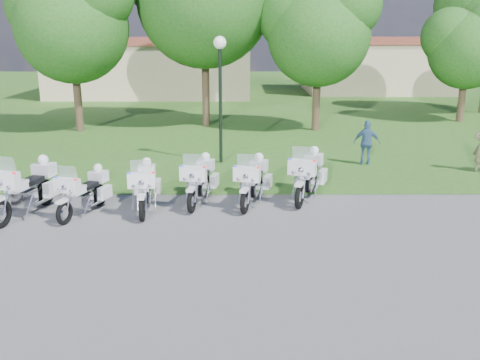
{
  "coord_description": "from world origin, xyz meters",
  "views": [
    {
      "loc": [
        0.26,
        -11.79,
        4.59
      ],
      "look_at": [
        0.29,
        1.2,
        0.95
      ],
      "focal_mm": 40.0,
      "sensor_mm": 36.0,
      "label": 1
    }
  ],
  "objects_px": {
    "motorcycle_2": "(85,191)",
    "bystander_c": "(367,143)",
    "motorcycle_6": "(308,175)",
    "motorcycle_4": "(200,180)",
    "lamp_post": "(220,69)",
    "motorcycle_1": "(27,187)",
    "motorcycle_3": "(145,186)",
    "motorcycle_5": "(253,180)"
  },
  "relations": [
    {
      "from": "motorcycle_5",
      "to": "lamp_post",
      "type": "xyz_separation_m",
      "value": [
        -1.04,
        4.68,
        2.67
      ]
    },
    {
      "from": "motorcycle_1",
      "to": "motorcycle_6",
      "type": "height_order",
      "value": "motorcycle_1"
    },
    {
      "from": "motorcycle_1",
      "to": "motorcycle_6",
      "type": "relative_size",
      "value": 1.06
    },
    {
      "from": "motorcycle_1",
      "to": "motorcycle_6",
      "type": "bearing_deg",
      "value": -155.11
    },
    {
      "from": "motorcycle_1",
      "to": "motorcycle_2",
      "type": "relative_size",
      "value": 1.21
    },
    {
      "from": "motorcycle_6",
      "to": "motorcycle_4",
      "type": "bearing_deg",
      "value": 26.04
    },
    {
      "from": "motorcycle_4",
      "to": "bystander_c",
      "type": "relative_size",
      "value": 1.44
    },
    {
      "from": "motorcycle_1",
      "to": "motorcycle_6",
      "type": "xyz_separation_m",
      "value": [
        7.39,
        1.35,
        -0.03
      ]
    },
    {
      "from": "motorcycle_1",
      "to": "motorcycle_5",
      "type": "bearing_deg",
      "value": -156.63
    },
    {
      "from": "lamp_post",
      "to": "motorcycle_1",
      "type": "bearing_deg",
      "value": -130.68
    },
    {
      "from": "motorcycle_2",
      "to": "bystander_c",
      "type": "bearing_deg",
      "value": -129.72
    },
    {
      "from": "motorcycle_2",
      "to": "motorcycle_3",
      "type": "relative_size",
      "value": 0.91
    },
    {
      "from": "motorcycle_4",
      "to": "lamp_post",
      "type": "xyz_separation_m",
      "value": [
        0.42,
        4.59,
        2.67
      ]
    },
    {
      "from": "motorcycle_3",
      "to": "bystander_c",
      "type": "xyz_separation_m",
      "value": [
        6.97,
        4.89,
        0.15
      ]
    },
    {
      "from": "motorcycle_1",
      "to": "motorcycle_4",
      "type": "bearing_deg",
      "value": -152.64
    },
    {
      "from": "motorcycle_2",
      "to": "motorcycle_6",
      "type": "height_order",
      "value": "motorcycle_6"
    },
    {
      "from": "motorcycle_5",
      "to": "motorcycle_1",
      "type": "bearing_deg",
      "value": 23.54
    },
    {
      "from": "motorcycle_3",
      "to": "motorcycle_1",
      "type": "bearing_deg",
      "value": 2.84
    },
    {
      "from": "motorcycle_4",
      "to": "lamp_post",
      "type": "relative_size",
      "value": 0.51
    },
    {
      "from": "motorcycle_5",
      "to": "motorcycle_6",
      "type": "height_order",
      "value": "motorcycle_6"
    },
    {
      "from": "motorcycle_4",
      "to": "motorcycle_6",
      "type": "relative_size",
      "value": 0.96
    },
    {
      "from": "motorcycle_2",
      "to": "motorcycle_5",
      "type": "distance_m",
      "value": 4.46
    },
    {
      "from": "motorcycle_1",
      "to": "bystander_c",
      "type": "relative_size",
      "value": 1.59
    },
    {
      "from": "motorcycle_3",
      "to": "bystander_c",
      "type": "height_order",
      "value": "bystander_c"
    },
    {
      "from": "motorcycle_1",
      "to": "motorcycle_3",
      "type": "relative_size",
      "value": 1.1
    },
    {
      "from": "motorcycle_5",
      "to": "motorcycle_2",
      "type": "bearing_deg",
      "value": 25.92
    },
    {
      "from": "motorcycle_2",
      "to": "motorcycle_3",
      "type": "bearing_deg",
      "value": -148.91
    },
    {
      "from": "lamp_post",
      "to": "bystander_c",
      "type": "xyz_separation_m",
      "value": [
        5.14,
        -0.32,
        -2.53
      ]
    },
    {
      "from": "motorcycle_3",
      "to": "motorcycle_5",
      "type": "bearing_deg",
      "value": -173.79
    },
    {
      "from": "motorcycle_4",
      "to": "motorcycle_6",
      "type": "bearing_deg",
      "value": -163.64
    },
    {
      "from": "motorcycle_4",
      "to": "motorcycle_2",
      "type": "bearing_deg",
      "value": 27.82
    },
    {
      "from": "motorcycle_2",
      "to": "motorcycle_1",
      "type": "bearing_deg",
      "value": 20.15
    },
    {
      "from": "motorcycle_4",
      "to": "bystander_c",
      "type": "distance_m",
      "value": 7.02
    },
    {
      "from": "motorcycle_2",
      "to": "bystander_c",
      "type": "relative_size",
      "value": 1.31
    },
    {
      "from": "motorcycle_4",
      "to": "bystander_c",
      "type": "xyz_separation_m",
      "value": [
        5.57,
        4.27,
        0.14
      ]
    },
    {
      "from": "motorcycle_4",
      "to": "motorcycle_6",
      "type": "distance_m",
      "value": 3.03
    },
    {
      "from": "motorcycle_1",
      "to": "motorcycle_2",
      "type": "xyz_separation_m",
      "value": [
        1.46,
        0.04,
        -0.11
      ]
    },
    {
      "from": "motorcycle_2",
      "to": "motorcycle_6",
      "type": "xyz_separation_m",
      "value": [
        5.92,
        1.31,
        0.09
      ]
    },
    {
      "from": "motorcycle_3",
      "to": "motorcycle_4",
      "type": "xyz_separation_m",
      "value": [
        1.41,
        0.62,
        0.0
      ]
    },
    {
      "from": "motorcycle_3",
      "to": "bystander_c",
      "type": "bearing_deg",
      "value": -149.23
    },
    {
      "from": "motorcycle_3",
      "to": "lamp_post",
      "type": "bearing_deg",
      "value": -113.66
    },
    {
      "from": "motorcycle_2",
      "to": "motorcycle_4",
      "type": "bearing_deg",
      "value": -143.24
    }
  ]
}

